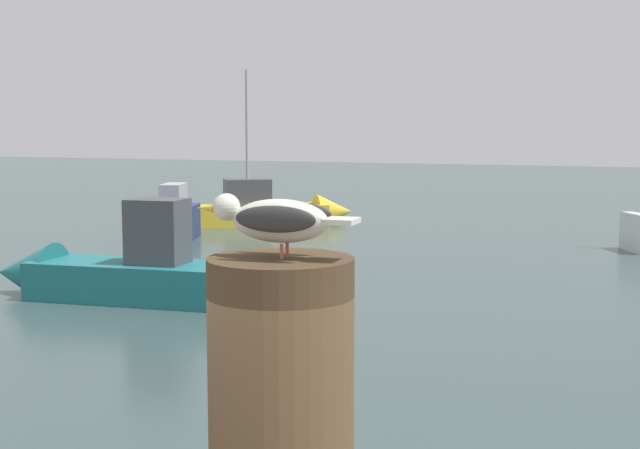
% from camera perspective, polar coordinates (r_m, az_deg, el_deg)
% --- Properties ---
extents(mooring_post, '(0.34, 0.34, 0.82)m').
position_cam_1_polar(mooring_post, '(2.12, -2.51, -13.21)').
color(mooring_post, '#4C3823').
rests_on(mooring_post, harbor_quay).
extents(seagull, '(0.39, 0.16, 0.14)m').
position_cam_1_polar(seagull, '(2.01, -2.76, 0.38)').
color(seagull, '#C66660').
rests_on(seagull, mooring_post).
extents(boat_teal, '(4.97, 1.62, 1.89)m').
position_cam_1_polar(boat_teal, '(15.02, -12.91, -3.07)').
color(boat_teal, '#1E7075').
rests_on(boat_teal, ground_plane).
extents(boat_yellow, '(4.68, 3.79, 4.62)m').
position_cam_1_polar(boat_yellow, '(25.57, -2.91, 0.93)').
color(boat_yellow, yellow).
rests_on(boat_yellow, ground_plane).
extents(boat_navy, '(1.70, 3.45, 1.45)m').
position_cam_1_polar(boat_navy, '(21.87, -9.23, 0.22)').
color(boat_navy, navy).
rests_on(boat_navy, ground_plane).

